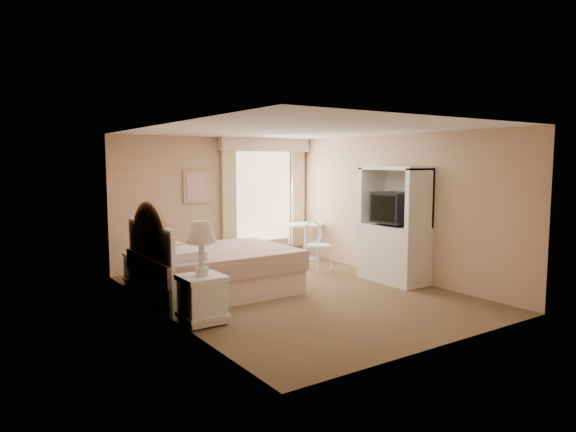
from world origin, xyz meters
TOP-DOWN VIEW (x-y plane):
  - room at (0.00, 0.00)m, footprint 4.21×5.51m
  - window at (1.05, 2.65)m, footprint 2.05×0.22m
  - framed_art at (-0.45, 2.71)m, footprint 0.52×0.04m
  - bed at (-1.11, 0.75)m, footprint 2.27×1.78m
  - nightstand_near at (-1.84, -0.54)m, footprint 0.53×0.53m
  - nightstand_far at (-1.84, 1.88)m, footprint 0.46×0.46m
  - round_table at (1.75, 2.18)m, footprint 0.71×0.71m
  - cafe_chair at (1.30, 1.23)m, footprint 0.48×0.48m
  - armoire at (1.81, -0.26)m, footprint 0.59×1.18m

SIDE VIEW (x-z plane):
  - bed at x=-1.11m, z-range -0.41..1.17m
  - nightstand_far at x=-1.84m, z-range -0.14..0.99m
  - nightstand_near at x=-1.84m, z-range -0.16..1.12m
  - round_table at x=1.75m, z-range 0.13..0.88m
  - cafe_chair at x=1.30m, z-range 0.07..1.00m
  - armoire at x=1.81m, z-range -0.17..1.79m
  - room at x=0.00m, z-range -0.01..2.50m
  - window at x=1.05m, z-range 0.09..2.60m
  - framed_art at x=-0.45m, z-range 1.24..1.86m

